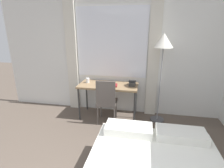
{
  "coord_description": "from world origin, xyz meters",
  "views": [
    {
      "loc": [
        0.59,
        -0.64,
        1.92
      ],
      "look_at": [
        -0.0,
        2.44,
        0.91
      ],
      "focal_mm": 28.0,
      "sensor_mm": 36.0,
      "label": 1
    }
  ],
  "objects_px": {
    "desk": "(108,87)",
    "desk_chair": "(107,100)",
    "standing_lamp": "(163,47)",
    "mug": "(88,80)",
    "telephone": "(132,83)",
    "book": "(111,85)"
  },
  "relations": [
    {
      "from": "mug",
      "to": "standing_lamp",
      "type": "bearing_deg",
      "value": -0.92
    },
    {
      "from": "desk_chair",
      "to": "mug",
      "type": "xyz_separation_m",
      "value": [
        -0.5,
        0.34,
        0.28
      ]
    },
    {
      "from": "desk",
      "to": "telephone",
      "type": "bearing_deg",
      "value": 3.08
    },
    {
      "from": "desk",
      "to": "standing_lamp",
      "type": "xyz_separation_m",
      "value": [
        1.07,
        0.03,
        0.87
      ]
    },
    {
      "from": "desk_chair",
      "to": "standing_lamp",
      "type": "relative_size",
      "value": 0.52
    },
    {
      "from": "desk",
      "to": "book",
      "type": "height_order",
      "value": "book"
    },
    {
      "from": "book",
      "to": "desk",
      "type": "bearing_deg",
      "value": 140.15
    },
    {
      "from": "standing_lamp",
      "to": "mug",
      "type": "height_order",
      "value": "standing_lamp"
    },
    {
      "from": "desk",
      "to": "standing_lamp",
      "type": "relative_size",
      "value": 0.69
    },
    {
      "from": "telephone",
      "to": "desk",
      "type": "bearing_deg",
      "value": -176.92
    },
    {
      "from": "desk_chair",
      "to": "book",
      "type": "height_order",
      "value": "desk_chair"
    },
    {
      "from": "standing_lamp",
      "to": "mug",
      "type": "relative_size",
      "value": 17.48
    },
    {
      "from": "standing_lamp",
      "to": "desk",
      "type": "bearing_deg",
      "value": -178.41
    },
    {
      "from": "telephone",
      "to": "mug",
      "type": "xyz_separation_m",
      "value": [
        -0.99,
        0.03,
        0.0
      ]
    },
    {
      "from": "standing_lamp",
      "to": "book",
      "type": "distance_m",
      "value": 1.28
    },
    {
      "from": "desk",
      "to": "desk_chair",
      "type": "relative_size",
      "value": 1.33
    },
    {
      "from": "desk",
      "to": "book",
      "type": "bearing_deg",
      "value": -39.85
    },
    {
      "from": "desk",
      "to": "mug",
      "type": "relative_size",
      "value": 12.08
    },
    {
      "from": "standing_lamp",
      "to": "book",
      "type": "relative_size",
      "value": 6.7
    },
    {
      "from": "desk",
      "to": "book",
      "type": "xyz_separation_m",
      "value": [
        0.08,
        -0.06,
        0.08
      ]
    },
    {
      "from": "desk_chair",
      "to": "mug",
      "type": "height_order",
      "value": "desk_chair"
    },
    {
      "from": "desk_chair",
      "to": "standing_lamp",
      "type": "distance_m",
      "value": 1.51
    }
  ]
}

